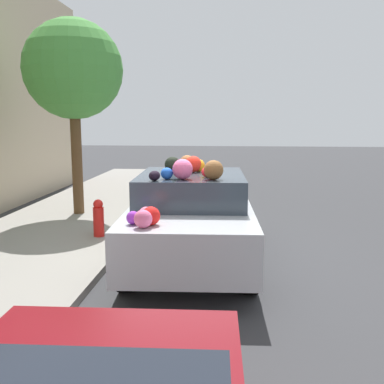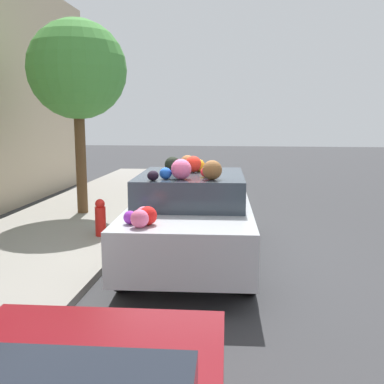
% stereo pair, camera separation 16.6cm
% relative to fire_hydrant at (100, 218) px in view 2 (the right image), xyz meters
% --- Properties ---
extents(ground_plane, '(60.00, 60.00, 0.00)m').
position_rel_fire_hydrant_xyz_m(ground_plane, '(-0.97, -1.68, -0.46)').
color(ground_plane, '#38383A').
extents(sidewalk_curb, '(24.00, 3.20, 0.12)m').
position_rel_fire_hydrant_xyz_m(sidewalk_curb, '(-0.97, 1.02, -0.40)').
color(sidewalk_curb, gray).
rests_on(sidewalk_curb, ground).
extents(street_tree, '(2.20, 2.20, 4.35)m').
position_rel_fire_hydrant_xyz_m(street_tree, '(1.98, 1.07, 2.88)').
color(street_tree, brown).
rests_on(street_tree, sidewalk_curb).
extents(fire_hydrant, '(0.20, 0.20, 0.70)m').
position_rel_fire_hydrant_xyz_m(fire_hydrant, '(0.00, 0.00, 0.00)').
color(fire_hydrant, red).
rests_on(fire_hydrant, sidewalk_curb).
extents(art_car, '(4.30, 1.99, 1.74)m').
position_rel_fire_hydrant_xyz_m(art_car, '(-1.01, -1.84, 0.32)').
color(art_car, '#B7BABF').
rests_on(art_car, ground).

